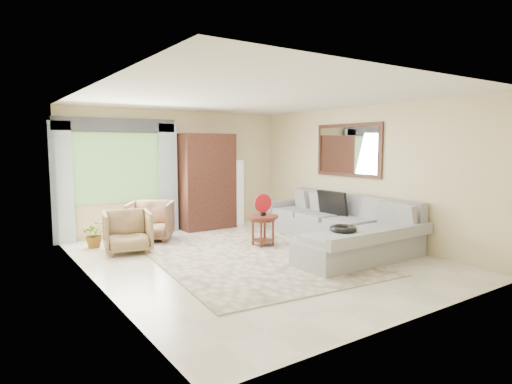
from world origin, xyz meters
TOP-DOWN VIEW (x-y plane):
  - ground at (0.00, 0.00)m, footprint 6.00×6.00m
  - area_rug at (-0.01, 0.08)m, footprint 3.36×4.27m
  - sectional_sofa at (1.78, -0.18)m, footprint 2.30×3.46m
  - tv_screen at (2.05, 0.34)m, footprint 0.14×0.74m
  - garden_hose at (1.00, -0.99)m, footprint 0.43×0.43m
  - coffee_table at (0.58, 0.62)m, footprint 0.57×0.57m
  - red_disc at (0.58, 0.62)m, footprint 0.34×0.07m
  - armchair_left at (-1.60, 1.59)m, footprint 0.91×0.93m
  - armchair_right at (-0.95, 2.26)m, footprint 1.14×1.15m
  - potted_plant at (-1.99, 2.28)m, footprint 0.44×0.39m
  - armoire at (0.55, 2.72)m, footprint 1.20×0.55m
  - floor_lamp at (1.35, 2.78)m, footprint 0.24×0.24m
  - window at (-1.35, 2.97)m, footprint 1.80×0.04m
  - curtain_left at (-2.40, 2.88)m, footprint 0.40×0.08m
  - curtain_right at (-0.30, 2.88)m, footprint 0.40×0.08m
  - valance at (-1.35, 2.90)m, footprint 2.40×0.12m
  - wall_mirror at (2.46, 0.35)m, footprint 0.05×1.70m

SIDE VIEW (x-z plane):
  - ground at x=0.00m, z-range 0.00..0.00m
  - area_rug at x=-0.01m, z-range 0.00..0.02m
  - potted_plant at x=-1.99m, z-range 0.00..0.49m
  - sectional_sofa at x=1.78m, z-range -0.17..0.73m
  - coffee_table at x=0.58m, z-range 0.01..0.58m
  - armchair_left at x=-1.60m, z-range 0.00..0.72m
  - armchair_right at x=-0.95m, z-range 0.00..0.77m
  - garden_hose at x=1.00m, z-range 0.50..0.59m
  - tv_screen at x=2.05m, z-range 0.48..0.96m
  - floor_lamp at x=1.35m, z-range 0.00..1.50m
  - red_disc at x=0.58m, z-range 0.63..0.97m
  - armoire at x=0.55m, z-range 0.00..2.10m
  - curtain_left at x=-2.40m, z-range 0.00..2.30m
  - curtain_right at x=-0.30m, z-range 0.00..2.30m
  - window at x=-1.35m, z-range 0.70..2.10m
  - wall_mirror at x=2.46m, z-range 1.22..2.27m
  - valance at x=-1.35m, z-range 2.12..2.38m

